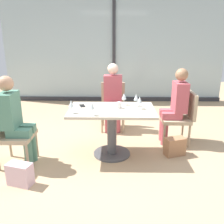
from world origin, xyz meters
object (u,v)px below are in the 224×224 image
at_px(coffee_cup, 119,105).
at_px(cell_phone_on_table, 82,106).
at_px(wine_glass_4, 136,97).
at_px(chair_far_right, 181,115).
at_px(chair_side_end, 9,131).
at_px(wine_glass_3, 71,104).
at_px(chair_near_window, 113,103).
at_px(person_side_end, 15,117).
at_px(person_far_right, 176,103).
at_px(wine_glass_1, 92,106).
at_px(person_near_window, 113,94).
at_px(handbag_1, 20,174).
at_px(wine_glass_0, 140,100).
at_px(handbag_0, 175,147).
at_px(wine_glass_2, 124,96).
at_px(dining_table_main, 112,122).

bearing_deg(coffee_cup, cell_phone_on_table, 170.04).
bearing_deg(wine_glass_4, chair_far_right, 20.24).
height_order(chair_side_end, wine_glass_3, wine_glass_3).
height_order(chair_near_window, person_side_end, person_side_end).
bearing_deg(coffee_cup, person_far_right, 23.72).
distance_m(wine_glass_1, cell_phone_on_table, 0.50).
relative_size(chair_far_right, person_side_end, 0.69).
height_order(person_near_window, handbag_1, person_near_window).
bearing_deg(wine_glass_0, person_near_window, 111.26).
bearing_deg(handbag_0, handbag_1, -177.61).
xyz_separation_m(chair_near_window, coffee_cup, (0.11, -1.11, 0.28)).
height_order(chair_side_end, wine_glass_0, wine_glass_0).
bearing_deg(person_side_end, chair_side_end, -180.00).
distance_m(wine_glass_0, wine_glass_2, 0.30).
bearing_deg(wine_glass_3, person_side_end, -173.12).
bearing_deg(coffee_cup, wine_glass_2, 66.51).
bearing_deg(person_near_window, chair_side_end, -136.55).
relative_size(person_far_right, handbag_1, 4.20).
relative_size(chair_near_window, wine_glass_2, 4.70).
relative_size(person_side_end, wine_glass_3, 6.81).
relative_size(person_near_window, wine_glass_0, 6.81).
height_order(wine_glass_1, handbag_0, wine_glass_1).
distance_m(person_far_right, wine_glass_1, 1.50).
height_order(wine_glass_1, wine_glass_2, same).
height_order(dining_table_main, wine_glass_3, wine_glass_3).
bearing_deg(person_side_end, chair_far_right, 17.07).
height_order(person_far_right, wine_glass_1, person_far_right).
xyz_separation_m(person_near_window, wine_glass_2, (0.18, -0.82, 0.16)).
xyz_separation_m(person_side_end, cell_phone_on_table, (0.86, 0.44, 0.03)).
distance_m(dining_table_main, wine_glass_0, 0.52).
bearing_deg(person_near_window, cell_phone_on_table, -116.61).
xyz_separation_m(dining_table_main, chair_side_end, (-1.42, -0.30, -0.03)).
relative_size(handbag_0, handbag_1, 1.00).
height_order(wine_glass_4, coffee_cup, wine_glass_4).
height_order(person_side_end, coffee_cup, person_side_end).
bearing_deg(coffee_cup, chair_near_window, 95.43).
relative_size(chair_side_end, coffee_cup, 9.67).
bearing_deg(wine_glass_4, cell_phone_on_table, -178.45).
relative_size(chair_side_end, person_near_window, 0.69).
distance_m(chair_far_right, wine_glass_0, 0.93).
xyz_separation_m(wine_glass_1, handbag_0, (1.21, 0.29, -0.72)).
bearing_deg(chair_far_right, chair_side_end, -163.62).
distance_m(person_far_right, person_near_window, 1.19).
xyz_separation_m(wine_glass_0, wine_glass_4, (-0.04, 0.15, 0.00)).
relative_size(person_far_right, handbag_0, 4.20).
bearing_deg(wine_glass_1, handbag_0, 13.25).
xyz_separation_m(chair_far_right, handbag_0, (-0.19, -0.46, -0.36)).
relative_size(chair_near_window, wine_glass_3, 4.70).
xyz_separation_m(person_near_window, wine_glass_1, (-0.26, -1.34, 0.16)).
bearing_deg(wine_glass_2, chair_side_end, -161.96).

